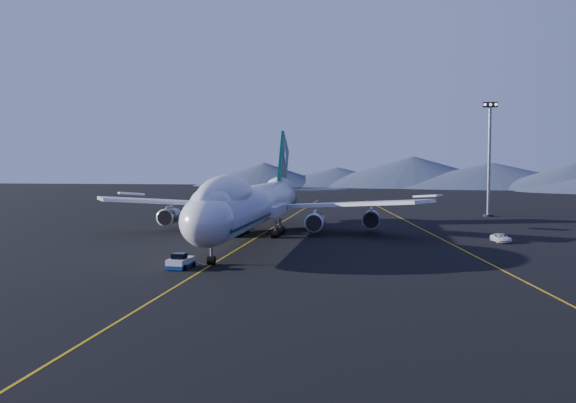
# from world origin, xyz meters

# --- Properties ---
(ground) EXTENTS (500.00, 500.00, 0.00)m
(ground) POSITION_xyz_m (0.00, 0.00, 0.00)
(ground) COLOR black
(ground) RESTS_ON ground
(taxiway_line_main) EXTENTS (0.25, 220.00, 0.01)m
(taxiway_line_main) POSITION_xyz_m (0.00, 0.00, 0.01)
(taxiway_line_main) COLOR #C99A0B
(taxiway_line_main) RESTS_ON ground
(taxiway_line_side) EXTENTS (28.08, 198.09, 0.01)m
(taxiway_line_side) POSITION_xyz_m (30.00, 10.00, 0.01)
(taxiway_line_side) COLOR #C99A0B
(taxiway_line_side) RESTS_ON ground
(boeing_747) EXTENTS (59.62, 72.43, 19.37)m
(boeing_747) POSITION_xyz_m (0.00, 0.03, 5.81)
(boeing_747) COLOR silver
(boeing_747) RESTS_ON ground
(pushback_tug) EXTENTS (2.81, 4.55, 1.91)m
(pushback_tug) POSITION_xyz_m (-3.00, -29.50, 0.60)
(pushback_tug) COLOR silver
(pushback_tug) RESTS_ON ground
(service_van) EXTENTS (2.91, 5.11, 1.34)m
(service_van) POSITION_xyz_m (39.63, 1.88, 0.67)
(service_van) COLOR white
(service_van) RESTS_ON ground
(floodlight_mast) EXTENTS (3.29, 2.47, 26.63)m
(floodlight_mast) POSITION_xyz_m (45.64, 52.03, 13.49)
(floodlight_mast) COLOR black
(floodlight_mast) RESTS_ON ground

